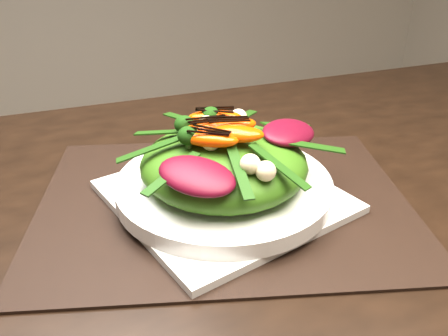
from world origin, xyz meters
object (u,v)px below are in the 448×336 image
object	(u,v)px
dining_table	(172,262)
salad_bowl	(224,186)
orange_segment	(204,127)
placemat	(224,201)
lettuce_mound	(224,164)
plate_base	(224,196)

from	to	relation	value
dining_table	salad_bowl	xyz separation A→B (m)	(0.08, 0.06, 0.04)
orange_segment	placemat	bearing A→B (deg)	-48.71
placemat	lettuce_mound	distance (m)	0.05
plate_base	lettuce_mound	bearing A→B (deg)	135.00
lettuce_mound	placemat	bearing A→B (deg)	0.00
lettuce_mound	dining_table	bearing A→B (deg)	-142.92
dining_table	placemat	xyz separation A→B (m)	(0.08, 0.06, 0.02)
salad_bowl	dining_table	bearing A→B (deg)	-142.92
dining_table	plate_base	xyz separation A→B (m)	(0.08, 0.06, 0.03)
salad_bowl	lettuce_mound	bearing A→B (deg)	135.00
lettuce_mound	orange_segment	bearing A→B (deg)	131.29
dining_table	orange_segment	size ratio (longest dim) A/B	25.12
dining_table	orange_segment	xyz separation A→B (m)	(0.07, 0.08, 0.11)
dining_table	lettuce_mound	distance (m)	0.13
orange_segment	salad_bowl	bearing A→B (deg)	-48.71
dining_table	salad_bowl	world-z (taller)	dining_table
plate_base	orange_segment	size ratio (longest dim) A/B	3.77
dining_table	salad_bowl	bearing A→B (deg)	37.08
lettuce_mound	orange_segment	xyz separation A→B (m)	(-0.02, 0.02, 0.04)
plate_base	salad_bowl	distance (m)	0.01
placemat	salad_bowl	size ratio (longest dim) A/B	1.72
orange_segment	dining_table	bearing A→B (deg)	-128.41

